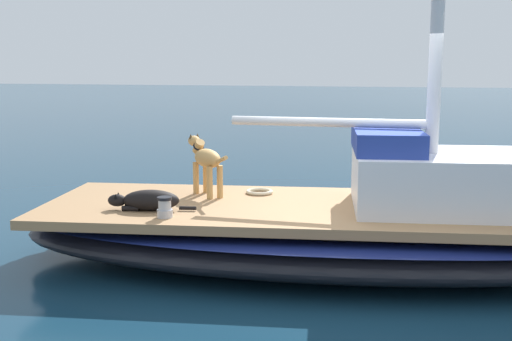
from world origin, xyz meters
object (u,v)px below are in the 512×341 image
at_px(coiled_rope, 259,192).
at_px(sailboat_main, 344,235).
at_px(dog_tan, 206,160).
at_px(mooring_buoy, 432,186).
at_px(dog_black, 148,200).
at_px(deck_winch, 165,208).

bearing_deg(coiled_rope, sailboat_main, 68.85).
height_order(dog_tan, coiled_rope, dog_tan).
bearing_deg(mooring_buoy, dog_black, -33.71).
bearing_deg(deck_winch, coiled_rope, 155.55).
xyz_separation_m(sailboat_main, dog_tan, (-0.17, -1.66, 0.75)).
xyz_separation_m(deck_winch, mooring_buoy, (-4.75, 2.71, -0.54)).
bearing_deg(sailboat_main, dog_black, -69.84).
distance_m(dog_black, deck_winch, 0.38).
relative_size(dog_tan, deck_winch, 3.47).
bearing_deg(mooring_buoy, coiled_rope, -31.72).
relative_size(dog_tan, dog_black, 0.77).
xyz_separation_m(dog_tan, dog_black, (0.90, -0.34, -0.32)).
bearing_deg(dog_black, mooring_buoy, 146.29).
bearing_deg(mooring_buoy, dog_tan, -36.52).
xyz_separation_m(sailboat_main, coiled_rope, (-0.41, -1.07, 0.35)).
height_order(dog_tan, mooring_buoy, dog_tan).
relative_size(dog_black, deck_winch, 4.53).
bearing_deg(deck_winch, dog_black, -129.55).
height_order(deck_winch, coiled_rope, deck_winch).
xyz_separation_m(dog_black, coiled_rope, (-1.14, 0.93, -0.08)).
bearing_deg(dog_tan, deck_winch, -2.04).
xyz_separation_m(sailboat_main, deck_winch, (0.98, -1.70, 0.42)).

